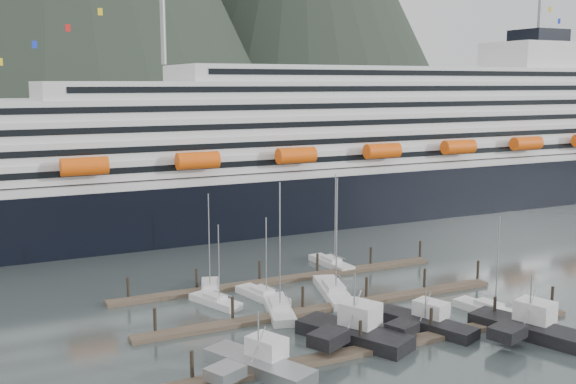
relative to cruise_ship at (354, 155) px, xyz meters
name	(u,v)px	position (x,y,z in m)	size (l,w,h in m)	color
ground	(378,311)	(-30.03, -54.94, -12.04)	(1600.00, 1600.00, 0.00)	#414C4C
cruise_ship	(354,155)	(0.00, 0.00, 0.00)	(210.00, 30.40, 50.30)	black
dock_near	(391,344)	(-34.95, -64.89, -11.73)	(48.18, 2.28, 3.20)	#43392B
dock_mid	(329,307)	(-34.95, -51.89, -11.73)	(48.18, 2.28, 3.20)	#43392B
dock_far	(283,279)	(-34.95, -38.89, -11.73)	(48.18, 2.28, 3.20)	#43392B
sailboat_a	(215,302)	(-46.75, -44.25, -11.65)	(4.85, 7.95, 10.56)	silver
sailboat_b	(279,309)	(-40.98, -50.35, -11.59)	(5.44, 10.65, 16.36)	silver
sailboat_c	(262,296)	(-40.62, -44.68, -11.64)	(4.23, 9.11, 11.07)	silver
sailboat_d	(334,293)	(-31.88, -47.56, -11.59)	(6.26, 12.63, 16.03)	silver
sailboat_e	(210,289)	(-45.70, -39.28, -11.63)	(5.02, 8.96, 13.60)	silver
sailboat_g	(331,263)	(-25.12, -34.95, -11.63)	(2.93, 9.42, 14.34)	silver
sailboat_h	(489,310)	(-18.63, -61.42, -11.63)	(4.40, 9.05, 12.28)	silver
trawler_a	(258,364)	(-49.78, -64.47, -11.19)	(9.99, 12.10, 6.47)	#989A9D
trawler_b	(353,333)	(-37.69, -61.89, -11.04)	(11.25, 13.04, 8.19)	black
trawler_c	(424,322)	(-28.65, -62.20, -11.23)	(9.58, 12.23, 6.03)	black
trawler_d	(528,328)	(-19.81, -68.78, -11.09)	(10.54, 13.24, 7.58)	black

